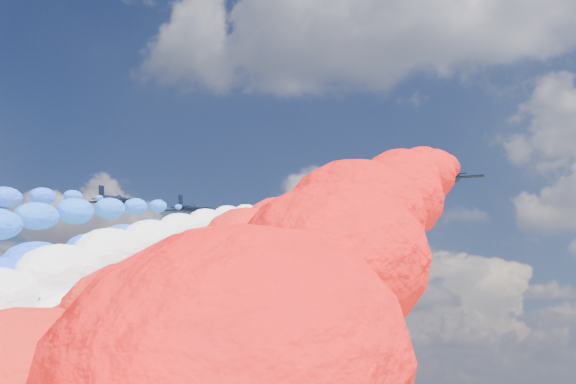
% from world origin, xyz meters
% --- Properties ---
extents(jet_0, '(9.15, 12.49, 4.97)m').
position_xyz_m(jet_0, '(-30.00, -6.38, 94.66)').
color(jet_0, black).
extents(jet_1, '(9.23, 12.54, 4.97)m').
position_xyz_m(jet_1, '(-19.13, 3.10, 94.66)').
color(jet_1, black).
extents(jet_2, '(9.78, 12.93, 4.97)m').
position_xyz_m(jet_2, '(-9.53, 15.35, 94.66)').
color(jet_2, black).
extents(trail_2, '(6.49, 117.35, 43.97)m').
position_xyz_m(trail_2, '(-9.53, -45.11, 74.92)').
color(trail_2, blue).
extents(jet_3, '(9.68, 12.86, 4.97)m').
position_xyz_m(jet_3, '(-0.28, 11.57, 94.66)').
color(jet_3, black).
extents(trail_3, '(6.49, 117.35, 43.97)m').
position_xyz_m(trail_3, '(-0.28, -48.89, 74.92)').
color(trail_3, white).
extents(jet_4, '(9.81, 12.95, 4.97)m').
position_xyz_m(jet_4, '(0.66, 22.94, 94.66)').
color(jet_4, black).
extents(trail_4, '(6.49, 117.35, 43.97)m').
position_xyz_m(trail_4, '(0.66, -37.53, 74.92)').
color(trail_4, silver).
extents(jet_5, '(9.32, 12.61, 4.97)m').
position_xyz_m(jet_5, '(11.15, 15.17, 94.66)').
color(jet_5, black).
extents(trail_5, '(6.49, 117.35, 43.97)m').
position_xyz_m(trail_5, '(11.15, -45.30, 74.92)').
color(trail_5, red).
extents(jet_6, '(9.75, 12.91, 4.97)m').
position_xyz_m(jet_6, '(19.02, 4.51, 94.66)').
color(jet_6, black).
extents(trail_6, '(6.49, 117.35, 43.97)m').
position_xyz_m(trail_6, '(19.02, -55.95, 74.92)').
color(trail_6, red).
extents(jet_7, '(9.43, 12.69, 4.97)m').
position_xyz_m(jet_7, '(30.66, -4.97, 94.66)').
color(jet_7, black).
extents(trail_7, '(6.49, 117.35, 43.97)m').
position_xyz_m(trail_7, '(30.66, -65.43, 74.92)').
color(trail_7, red).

